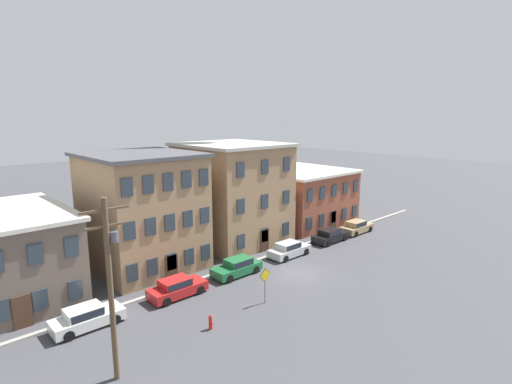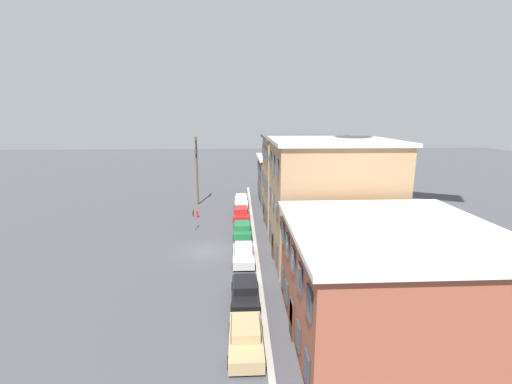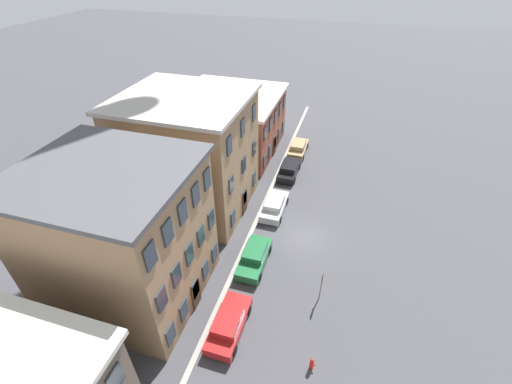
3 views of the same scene
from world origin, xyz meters
name	(u,v)px [view 2 (image 2 of 3)]	position (x,y,z in m)	size (l,w,h in m)	color
ground_plane	(208,251)	(0.00, 0.00, 0.00)	(200.00, 200.00, 0.00)	#424247
kerb_strip	(256,249)	(0.00, 4.50, 0.08)	(56.00, 0.36, 0.16)	#9E998E
apartment_corner	(297,178)	(-19.60, 11.60, 3.29)	(9.33, 11.71, 6.56)	#66564C
apartment_midblock	(304,179)	(-8.74, 10.64, 5.11)	(8.99, 9.81, 10.19)	#9E7A56
apartment_far	(330,200)	(1.79, 10.89, 5.26)	(9.70, 10.29, 10.49)	#9E7A56
apartment_annex	(389,281)	(13.03, 11.39, 3.31)	(11.47, 11.30, 6.60)	brown
car_white	(241,200)	(-16.61, 3.25, 0.75)	(4.40, 1.92, 1.43)	silver
car_red	(241,213)	(-9.98, 3.18, 0.75)	(4.40, 1.92, 1.43)	#B21E1E
car_green	(242,229)	(-4.00, 3.27, 0.75)	(4.40, 1.92, 1.43)	#1E6638
car_silver	(243,253)	(2.52, 3.32, 0.75)	(4.40, 1.92, 1.43)	#B7B7BC
car_black	(245,291)	(9.02, 3.35, 0.75)	(4.40, 1.92, 1.43)	black
car_tan	(246,336)	(13.92, 3.31, 0.75)	(4.40, 1.92, 1.43)	tan
caution_sign	(193,215)	(-5.85, -2.05, 1.79)	(1.04, 0.08, 2.66)	slate
utility_pole	(197,167)	(-17.30, -2.92, 5.39)	(2.40, 0.44, 9.60)	brown
fire_hydrant	(197,214)	(-10.88, -2.28, 0.48)	(0.24, 0.34, 0.96)	red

